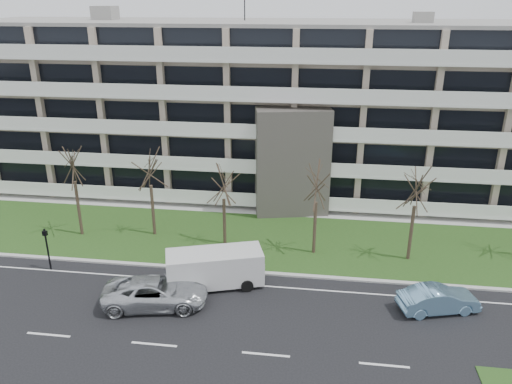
# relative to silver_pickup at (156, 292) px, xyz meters

# --- Properties ---
(ground) EXTENTS (160.00, 160.00, 0.00)m
(ground) POSITION_rel_silver_pickup_xyz_m (7.05, -3.58, -0.86)
(ground) COLOR black
(ground) RESTS_ON ground
(grass_verge) EXTENTS (90.00, 10.00, 0.06)m
(grass_verge) POSITION_rel_silver_pickup_xyz_m (7.05, 9.42, -0.83)
(grass_verge) COLOR #1F4416
(grass_verge) RESTS_ON ground
(curb) EXTENTS (90.00, 0.35, 0.12)m
(curb) POSITION_rel_silver_pickup_xyz_m (7.05, 4.42, -0.80)
(curb) COLOR #B2B2AD
(curb) RESTS_ON ground
(sidewalk) EXTENTS (90.00, 2.00, 0.08)m
(sidewalk) POSITION_rel_silver_pickup_xyz_m (7.05, 14.92, -0.82)
(sidewalk) COLOR #B2B2AD
(sidewalk) RESTS_ON ground
(lane_edge_line) EXTENTS (90.00, 0.12, 0.01)m
(lane_edge_line) POSITION_rel_silver_pickup_xyz_m (7.05, 2.92, -0.85)
(lane_edge_line) COLOR white
(lane_edge_line) RESTS_ON ground
(apartment_building) EXTENTS (60.50, 15.10, 18.75)m
(apartment_building) POSITION_rel_silver_pickup_xyz_m (7.04, 21.74, 6.76)
(apartment_building) COLOR tan
(apartment_building) RESTS_ON ground
(silver_pickup) EXTENTS (6.59, 3.90, 1.72)m
(silver_pickup) POSITION_rel_silver_pickup_xyz_m (0.00, 0.00, 0.00)
(silver_pickup) COLOR silver
(silver_pickup) RESTS_ON ground
(blue_sedan) EXTENTS (4.94, 2.83, 1.54)m
(blue_sedan) POSITION_rel_silver_pickup_xyz_m (16.60, 1.64, -0.09)
(blue_sedan) COLOR #7CAFD7
(blue_sedan) RESTS_ON ground
(white_van) EXTENTS (6.43, 3.97, 2.34)m
(white_van) POSITION_rel_silver_pickup_xyz_m (3.11, 2.70, 0.54)
(white_van) COLOR silver
(white_van) RESTS_ON ground
(pedestrian_signal) EXTENTS (0.31, 0.26, 3.04)m
(pedestrian_signal) POSITION_rel_silver_pickup_xyz_m (-8.44, 3.05, 1.07)
(pedestrian_signal) COLOR black
(pedestrian_signal) RESTS_ON ground
(tree_1) EXTENTS (3.94, 3.94, 7.88)m
(tree_1) POSITION_rel_silver_pickup_xyz_m (-8.77, 8.40, 5.27)
(tree_1) COLOR #382B21
(tree_1) RESTS_ON ground
(tree_2) EXTENTS (3.66, 3.66, 7.31)m
(tree_2) POSITION_rel_silver_pickup_xyz_m (-3.17, 9.18, 4.83)
(tree_2) COLOR #382B21
(tree_2) RESTS_ON ground
(tree_3) EXTENTS (3.24, 3.24, 6.48)m
(tree_3) POSITION_rel_silver_pickup_xyz_m (2.56, 8.33, 4.17)
(tree_3) COLOR #382B21
(tree_3) RESTS_ON ground
(tree_4) EXTENTS (3.55, 3.55, 7.10)m
(tree_4) POSITION_rel_silver_pickup_xyz_m (9.19, 7.83, 4.65)
(tree_4) COLOR #382B21
(tree_4) RESTS_ON ground
(tree_5) EXTENTS (3.64, 3.64, 7.27)m
(tree_5) POSITION_rel_silver_pickup_xyz_m (15.80, 7.77, 4.79)
(tree_5) COLOR #382B21
(tree_5) RESTS_ON ground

